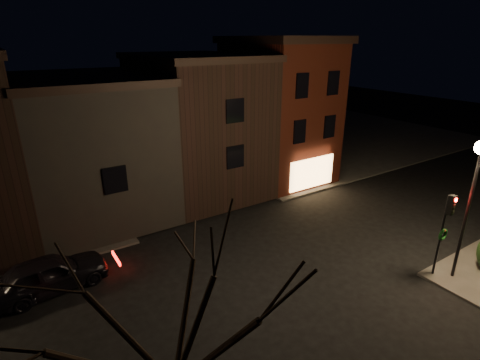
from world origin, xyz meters
The scene contains 9 objects.
ground centered at (0.00, 0.00, 0.00)m, with size 120.00×120.00×0.00m, color black.
sidewalk_far_right centered at (20.00, 20.00, 0.06)m, with size 30.00×30.00×0.12m, color #2D2B28.
corner_building centered at (8.00, 9.47, 5.40)m, with size 6.50×8.50×10.50m.
row_building_a centered at (1.50, 10.50, 4.83)m, with size 7.30×10.30×9.40m.
row_building_b centered at (-5.75, 10.50, 4.33)m, with size 7.80×10.30×8.40m.
street_lamp_near centered at (6.20, -6.00, 5.18)m, with size 0.60×0.60×6.48m.
traffic_signal centered at (5.60, -5.51, 2.81)m, with size 0.58×0.38×4.05m.
bare_tree_left centered at (-8.00, -7.00, 5.43)m, with size 5.60×5.60×7.50m.
parked_car_a centered at (-9.56, 3.22, 0.82)m, with size 1.94×4.81×1.64m, color black.
Camera 1 is at (-10.12, -12.93, 10.47)m, focal length 28.00 mm.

